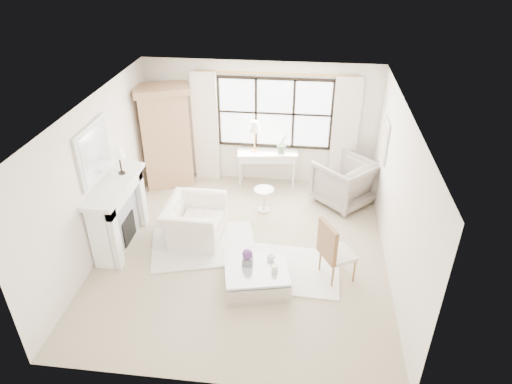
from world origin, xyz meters
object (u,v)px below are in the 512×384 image
coffee_table (256,275)px  armoire (166,136)px  club_armchair (195,221)px  console_table (267,168)px

coffee_table → armoire: bearing=114.3°
armoire → coffee_table: size_ratio=1.88×
armoire → coffee_table: armoire is taller
club_armchair → coffee_table: club_armchair is taller
console_table → coffee_table: size_ratio=1.13×
club_armchair → coffee_table: bearing=-129.8°
coffee_table → club_armchair: bearing=125.7°
console_table → armoire: bearing=177.6°
armoire → coffee_table: 4.01m
console_table → club_armchair: (-1.13, -2.17, -0.03)m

